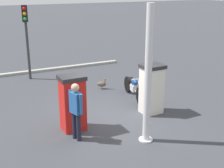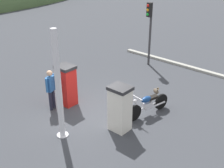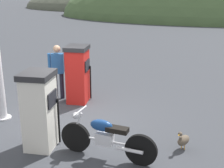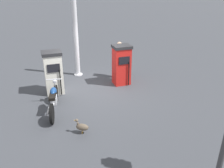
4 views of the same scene
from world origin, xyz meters
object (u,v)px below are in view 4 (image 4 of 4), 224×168
object	(u,v)px
fuel_pump_near	(53,72)
attendant_person	(119,58)
motorcycle_near_pump	(54,99)
wandering_duck	(82,127)
canopy_support_pole	(76,37)
fuel_pump_far	(122,65)

from	to	relation	value
fuel_pump_near	attendant_person	world-z (taller)	fuel_pump_near
motorcycle_near_pump	attendant_person	world-z (taller)	attendant_person
attendant_person	wandering_duck	bearing A→B (deg)	-34.24
motorcycle_near_pump	attendant_person	bearing A→B (deg)	124.12
canopy_support_pole	motorcycle_near_pump	bearing A→B (deg)	-24.87
fuel_pump_near	motorcycle_near_pump	distance (m)	1.53
motorcycle_near_pump	wandering_duck	distance (m)	1.71
fuel_pump_near	wandering_duck	bearing A→B (deg)	8.44
attendant_person	motorcycle_near_pump	bearing A→B (deg)	-55.88
fuel_pump_near	attendant_person	size ratio (longest dim) A/B	1.02
motorcycle_near_pump	attendant_person	size ratio (longest dim) A/B	1.23
attendant_person	canopy_support_pole	bearing A→B (deg)	-118.55
fuel_pump_near	attendant_person	xyz separation A→B (m)	(-0.67, 2.97, 0.10)
attendant_person	fuel_pump_far	bearing A→B (deg)	-11.94
motorcycle_near_pump	wandering_duck	bearing A→B (deg)	21.91
motorcycle_near_pump	fuel_pump_near	bearing A→B (deg)	172.94
attendant_person	wandering_duck	world-z (taller)	attendant_person
attendant_person	canopy_support_pole	xyz separation A→B (m)	(-0.94, -1.73, 0.86)
fuel_pump_near	motorcycle_near_pump	xyz separation A→B (m)	(1.46, -0.18, -0.41)
fuel_pump_far	wandering_duck	xyz separation A→B (m)	(3.03, -2.38, -0.64)
fuel_pump_near	fuel_pump_far	xyz separation A→B (m)	(-0.00, 2.83, 0.00)
fuel_pump_near	wandering_duck	size ratio (longest dim) A/B	3.65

